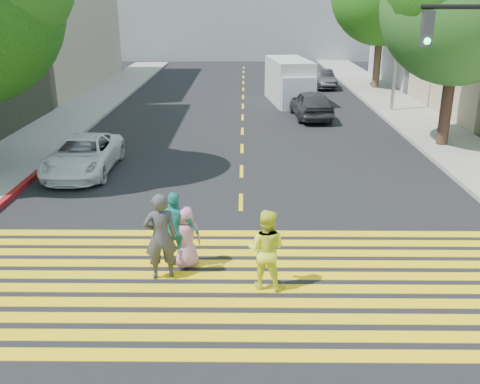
{
  "coord_description": "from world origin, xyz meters",
  "views": [
    {
      "loc": [
        0.1,
        -8.67,
        5.61
      ],
      "look_at": [
        0.0,
        3.0,
        1.4
      ],
      "focal_mm": 40.0,
      "sensor_mm": 36.0,
      "label": 1
    }
  ],
  "objects_px": {
    "silver_car": "(294,74)",
    "dark_car_near": "(311,104)",
    "white_van": "(290,83)",
    "white_sedan": "(83,155)",
    "pedestrian_woman": "(266,249)",
    "dark_car_parked": "(323,79)",
    "pedestrian_child": "(186,237)",
    "pedestrian_extra": "(176,230)",
    "pedestrian_man": "(161,236)"
  },
  "relations": [
    {
      "from": "pedestrian_man",
      "to": "pedestrian_extra",
      "type": "xyz_separation_m",
      "value": [
        0.25,
        0.5,
        -0.08
      ]
    },
    {
      "from": "pedestrian_woman",
      "to": "white_van",
      "type": "xyz_separation_m",
      "value": [
        2.14,
        20.96,
        0.31
      ]
    },
    {
      "from": "pedestrian_woman",
      "to": "pedestrian_child",
      "type": "relative_size",
      "value": 1.2
    },
    {
      "from": "silver_car",
      "to": "dark_car_parked",
      "type": "distance_m",
      "value": 2.85
    },
    {
      "from": "pedestrian_child",
      "to": "dark_car_near",
      "type": "xyz_separation_m",
      "value": [
        4.59,
        15.83,
        0.0
      ]
    },
    {
      "from": "silver_car",
      "to": "dark_car_parked",
      "type": "height_order",
      "value": "silver_car"
    },
    {
      "from": "pedestrian_woman",
      "to": "white_sedan",
      "type": "relative_size",
      "value": 0.39
    },
    {
      "from": "pedestrian_woman",
      "to": "white_van",
      "type": "distance_m",
      "value": 21.07
    },
    {
      "from": "pedestrian_child",
      "to": "pedestrian_extra",
      "type": "distance_m",
      "value": 0.28
    },
    {
      "from": "pedestrian_man",
      "to": "pedestrian_extra",
      "type": "height_order",
      "value": "pedestrian_man"
    },
    {
      "from": "white_van",
      "to": "pedestrian_child",
      "type": "bearing_deg",
      "value": -108.56
    },
    {
      "from": "pedestrian_woman",
      "to": "dark_car_near",
      "type": "distance_m",
      "value": 16.98
    },
    {
      "from": "pedestrian_woman",
      "to": "dark_car_parked",
      "type": "xyz_separation_m",
      "value": [
        4.8,
        26.63,
        -0.25
      ]
    },
    {
      "from": "dark_car_near",
      "to": "white_van",
      "type": "relative_size",
      "value": 0.78
    },
    {
      "from": "pedestrian_extra",
      "to": "white_sedan",
      "type": "bearing_deg",
      "value": -46.35
    },
    {
      "from": "silver_car",
      "to": "dark_car_near",
      "type": "bearing_deg",
      "value": 87.71
    },
    {
      "from": "dark_car_near",
      "to": "silver_car",
      "type": "distance_m",
      "value": 12.18
    },
    {
      "from": "pedestrian_woman",
      "to": "white_van",
      "type": "relative_size",
      "value": 0.32
    },
    {
      "from": "pedestrian_woman",
      "to": "white_van",
      "type": "height_order",
      "value": "white_van"
    },
    {
      "from": "pedestrian_extra",
      "to": "white_van",
      "type": "height_order",
      "value": "white_van"
    },
    {
      "from": "pedestrian_woman",
      "to": "white_sedan",
      "type": "xyz_separation_m",
      "value": [
        -5.95,
        7.75,
        -0.24
      ]
    },
    {
      "from": "white_sedan",
      "to": "dark_car_near",
      "type": "height_order",
      "value": "dark_car_near"
    },
    {
      "from": "dark_car_parked",
      "to": "pedestrian_extra",
      "type": "bearing_deg",
      "value": -109.22
    },
    {
      "from": "white_sedan",
      "to": "silver_car",
      "type": "distance_m",
      "value": 23.0
    },
    {
      "from": "white_van",
      "to": "white_sedan",
      "type": "bearing_deg",
      "value": -129.17
    },
    {
      "from": "white_sedan",
      "to": "dark_car_near",
      "type": "relative_size",
      "value": 1.06
    },
    {
      "from": "dark_car_near",
      "to": "dark_car_parked",
      "type": "height_order",
      "value": "dark_car_near"
    },
    {
      "from": "white_sedan",
      "to": "silver_car",
      "type": "xyz_separation_m",
      "value": [
        9.03,
        21.16,
        0.01
      ]
    },
    {
      "from": "white_sedan",
      "to": "pedestrian_extra",
      "type": "bearing_deg",
      "value": -60.17
    },
    {
      "from": "pedestrian_child",
      "to": "white_van",
      "type": "xyz_separation_m",
      "value": [
        3.85,
        20.06,
        0.45
      ]
    },
    {
      "from": "pedestrian_man",
      "to": "pedestrian_child",
      "type": "relative_size",
      "value": 1.34
    },
    {
      "from": "white_sedan",
      "to": "dark_car_parked",
      "type": "relative_size",
      "value": 1.21
    },
    {
      "from": "pedestrian_child",
      "to": "white_sedan",
      "type": "bearing_deg",
      "value": -78.41
    },
    {
      "from": "pedestrian_child",
      "to": "dark_car_near",
      "type": "distance_m",
      "value": 16.49
    },
    {
      "from": "dark_car_parked",
      "to": "white_van",
      "type": "xyz_separation_m",
      "value": [
        -2.66,
        -5.67,
        0.56
      ]
    },
    {
      "from": "white_sedan",
      "to": "dark_car_parked",
      "type": "xyz_separation_m",
      "value": [
        10.75,
        18.88,
        -0.01
      ]
    },
    {
      "from": "pedestrian_woman",
      "to": "white_sedan",
      "type": "bearing_deg",
      "value": -37.81
    },
    {
      "from": "pedestrian_man",
      "to": "pedestrian_extra",
      "type": "bearing_deg",
      "value": -132.72
    },
    {
      "from": "pedestrian_child",
      "to": "white_van",
      "type": "height_order",
      "value": "white_van"
    },
    {
      "from": "pedestrian_man",
      "to": "white_van",
      "type": "relative_size",
      "value": 0.35
    },
    {
      "from": "white_sedan",
      "to": "pedestrian_child",
      "type": "bearing_deg",
      "value": -58.76
    },
    {
      "from": "dark_car_parked",
      "to": "silver_car",
      "type": "bearing_deg",
      "value": 122.43
    },
    {
      "from": "pedestrian_child",
      "to": "silver_car",
      "type": "height_order",
      "value": "pedestrian_child"
    },
    {
      "from": "white_sedan",
      "to": "white_van",
      "type": "xyz_separation_m",
      "value": [
        8.09,
        13.21,
        0.54
      ]
    },
    {
      "from": "pedestrian_man",
      "to": "dark_car_near",
      "type": "height_order",
      "value": "pedestrian_man"
    },
    {
      "from": "pedestrian_woman",
      "to": "silver_car",
      "type": "height_order",
      "value": "pedestrian_woman"
    },
    {
      "from": "dark_car_near",
      "to": "pedestrian_extra",
      "type": "bearing_deg",
      "value": 68.94
    },
    {
      "from": "pedestrian_extra",
      "to": "dark_car_parked",
      "type": "bearing_deg",
      "value": -91.33
    },
    {
      "from": "dark_car_parked",
      "to": "pedestrian_child",
      "type": "bearing_deg",
      "value": -108.75
    },
    {
      "from": "pedestrian_extra",
      "to": "dark_car_parked",
      "type": "relative_size",
      "value": 0.48
    }
  ]
}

